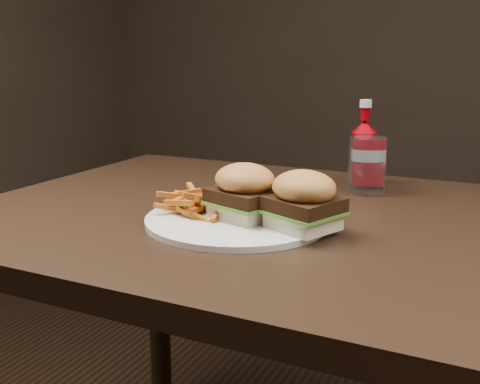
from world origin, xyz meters
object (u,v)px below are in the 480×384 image
at_px(dining_table, 301,226).
at_px(tumbler, 367,166).
at_px(plate, 237,219).
at_px(ketchup_bottle, 363,157).

xyz_separation_m(dining_table, tumbler, (0.06, 0.21, 0.08)).
height_order(dining_table, tumbler, tumbler).
relative_size(dining_table, plate, 3.92).
xyz_separation_m(plate, tumbler, (0.14, 0.30, 0.05)).
height_order(ketchup_bottle, tumbler, same).
distance_m(dining_table, ketchup_bottle, 0.29).
bearing_deg(ketchup_bottle, plate, -107.94).
bearing_deg(tumbler, plate, -115.66).
distance_m(ketchup_bottle, tumbler, 0.07).
distance_m(dining_table, tumbler, 0.23).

